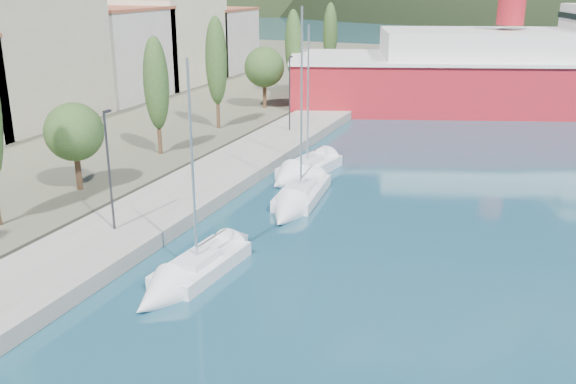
% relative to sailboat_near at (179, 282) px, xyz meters
% --- Properties ---
extents(ground, '(1400.00, 1400.00, 0.00)m').
position_rel_sailboat_near_xyz_m(ground, '(3.36, 110.42, -0.29)').
color(ground, navy).
extents(quay, '(5.00, 88.00, 0.80)m').
position_rel_sailboat_near_xyz_m(quay, '(-5.64, 16.42, 0.11)').
color(quay, gray).
rests_on(quay, ground).
extents(town_buildings, '(9.20, 69.20, 11.30)m').
position_rel_sailboat_near_xyz_m(town_buildings, '(-28.64, 27.33, 5.28)').
color(town_buildings, beige).
rests_on(town_buildings, land_strip).
extents(tree_row, '(3.87, 64.05, 10.60)m').
position_rel_sailboat_near_xyz_m(tree_row, '(-11.70, 22.40, 5.39)').
color(tree_row, '#47301E').
rests_on(tree_row, land_strip).
extents(lamp_posts, '(0.15, 44.78, 6.06)m').
position_rel_sailboat_near_xyz_m(lamp_posts, '(-5.64, 4.25, 3.79)').
color(lamp_posts, '#2D2D33').
rests_on(lamp_posts, quay).
extents(sailboat_near, '(2.71, 7.56, 10.68)m').
position_rel_sailboat_near_xyz_m(sailboat_near, '(0.00, 0.00, 0.00)').
color(sailboat_near, silver).
rests_on(sailboat_near, ground).
extents(sailboat_mid, '(3.18, 8.75, 12.31)m').
position_rel_sailboat_near_xyz_m(sailboat_mid, '(0.92, 11.30, 0.01)').
color(sailboat_mid, silver).
rests_on(sailboat_mid, ground).
extents(sailboat_far, '(3.49, 7.74, 10.97)m').
position_rel_sailboat_near_xyz_m(sailboat_far, '(-1.07, 16.89, 0.02)').
color(sailboat_far, silver).
rests_on(sailboat_far, ground).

